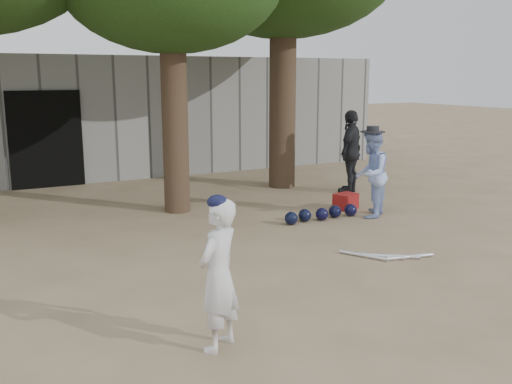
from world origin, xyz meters
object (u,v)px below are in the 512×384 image
spectator_blue (371,174)px  red_bag (346,201)px  boy_player (218,275)px  spectator_dark (351,152)px

spectator_blue → red_bag: size_ratio=3.76×
boy_player → red_bag: boy_player is taller
boy_player → spectator_blue: spectator_blue is taller
spectator_blue → spectator_dark: bearing=-157.8°
spectator_dark → spectator_blue: bearing=27.3°
boy_player → red_bag: bearing=-172.7°
spectator_dark → red_bag: size_ratio=4.29×
spectator_blue → spectator_dark: 2.19m
boy_player → spectator_blue: bearing=-178.1°
spectator_blue → spectator_dark: size_ratio=0.88×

